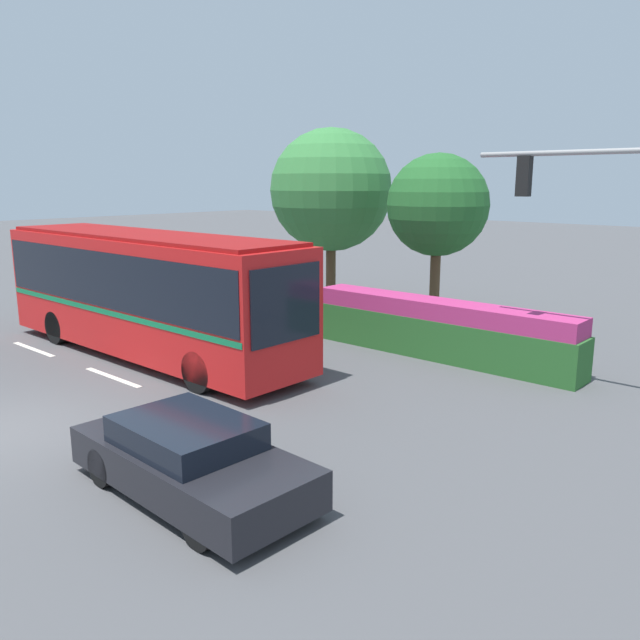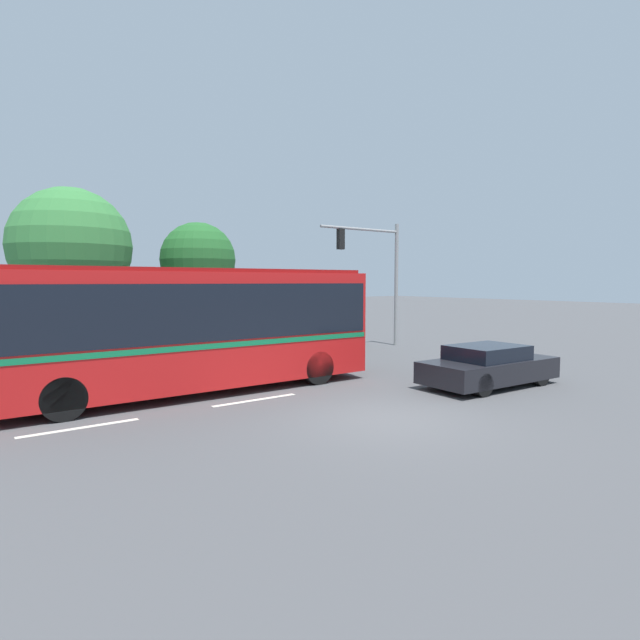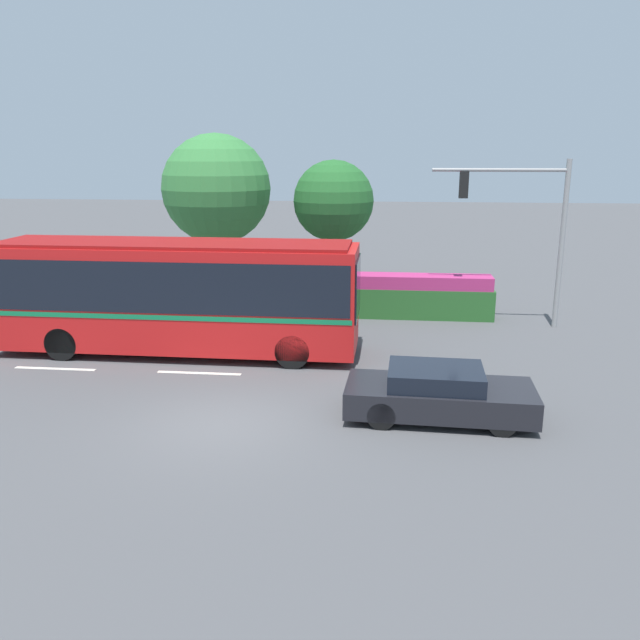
{
  "view_description": "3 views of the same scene",
  "coord_description": "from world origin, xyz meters",
  "px_view_note": "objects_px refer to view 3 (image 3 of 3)",
  "views": [
    {
      "loc": [
        12.65,
        -4.78,
        4.85
      ],
      "look_at": [
        3.43,
        5.66,
        1.82
      ],
      "focal_mm": 35.97,
      "sensor_mm": 36.0,
      "label": 1
    },
    {
      "loc": [
        -7.88,
        -8.25,
        3.1
      ],
      "look_at": [
        0.36,
        3.01,
        2.04
      ],
      "focal_mm": 28.72,
      "sensor_mm": 36.0,
      "label": 2
    },
    {
      "loc": [
        3.67,
        -13.38,
        6.01
      ],
      "look_at": [
        2.01,
        2.62,
        1.83
      ],
      "focal_mm": 36.2,
      "sensor_mm": 36.0,
      "label": 3
    }
  ],
  "objects_px": {
    "street_tree_left": "(216,189)",
    "street_tree_centre": "(333,201)",
    "traffic_light_pole": "(530,218)",
    "sedan_foreground": "(439,394)",
    "city_bus": "(176,291)"
  },
  "relations": [
    {
      "from": "street_tree_left",
      "to": "street_tree_centre",
      "type": "bearing_deg",
      "value": -6.81
    },
    {
      "from": "traffic_light_pole",
      "to": "street_tree_centre",
      "type": "relative_size",
      "value": 1.01
    },
    {
      "from": "sedan_foreground",
      "to": "street_tree_left",
      "type": "distance_m",
      "value": 16.56
    },
    {
      "from": "traffic_light_pole",
      "to": "street_tree_left",
      "type": "xyz_separation_m",
      "value": [
        -12.27,
        4.9,
        0.65
      ]
    },
    {
      "from": "street_tree_left",
      "to": "city_bus",
      "type": "bearing_deg",
      "value": -83.4
    },
    {
      "from": "traffic_light_pole",
      "to": "street_tree_left",
      "type": "height_order",
      "value": "street_tree_left"
    },
    {
      "from": "traffic_light_pole",
      "to": "street_tree_centre",
      "type": "bearing_deg",
      "value": -31.03
    },
    {
      "from": "street_tree_left",
      "to": "street_tree_centre",
      "type": "xyz_separation_m",
      "value": [
        5.14,
        -0.61,
        -0.43
      ]
    },
    {
      "from": "traffic_light_pole",
      "to": "city_bus",
      "type": "bearing_deg",
      "value": 20.93
    },
    {
      "from": "sedan_foreground",
      "to": "street_tree_left",
      "type": "bearing_deg",
      "value": 125.0
    },
    {
      "from": "city_bus",
      "to": "sedan_foreground",
      "type": "distance_m",
      "value": 8.89
    },
    {
      "from": "city_bus",
      "to": "street_tree_centre",
      "type": "relative_size",
      "value": 1.93
    },
    {
      "from": "city_bus",
      "to": "street_tree_left",
      "type": "bearing_deg",
      "value": 96.92
    },
    {
      "from": "sedan_foreground",
      "to": "traffic_light_pole",
      "type": "bearing_deg",
      "value": 69.82
    },
    {
      "from": "street_tree_centre",
      "to": "street_tree_left",
      "type": "bearing_deg",
      "value": 173.19
    }
  ]
}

